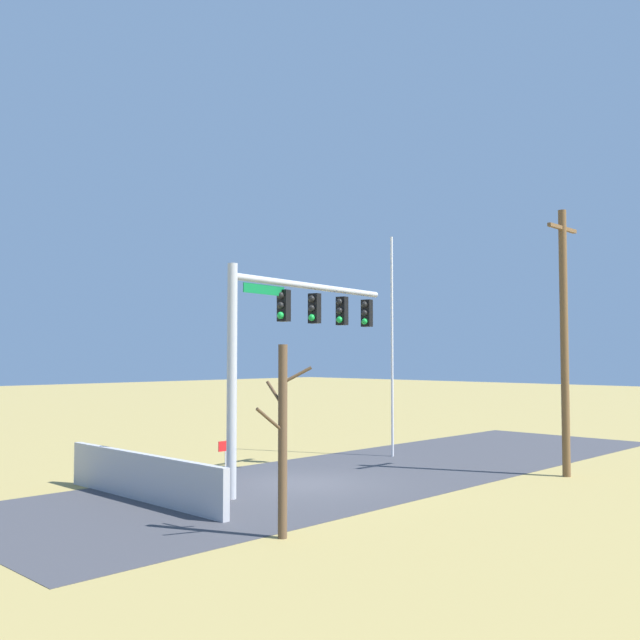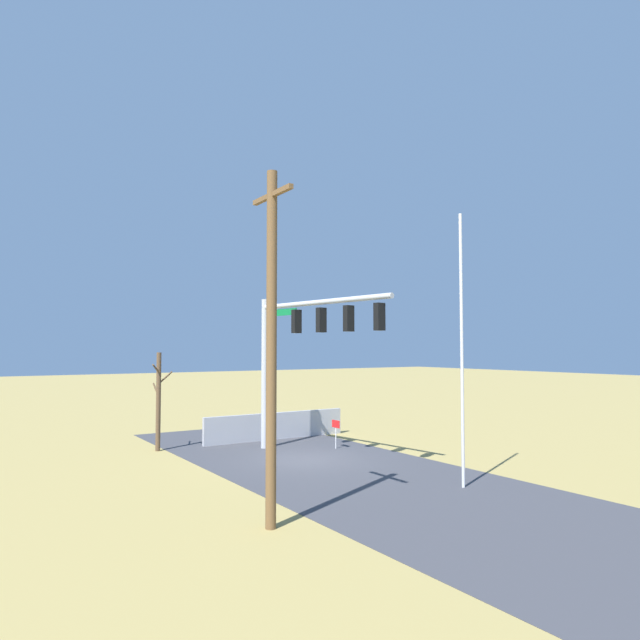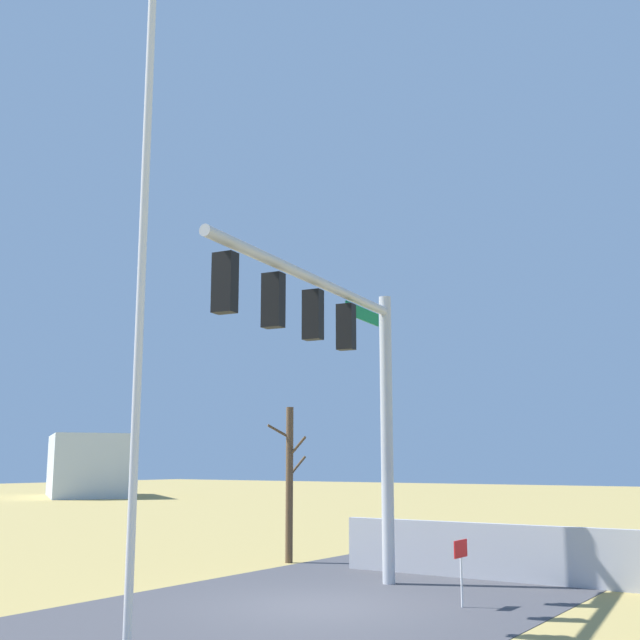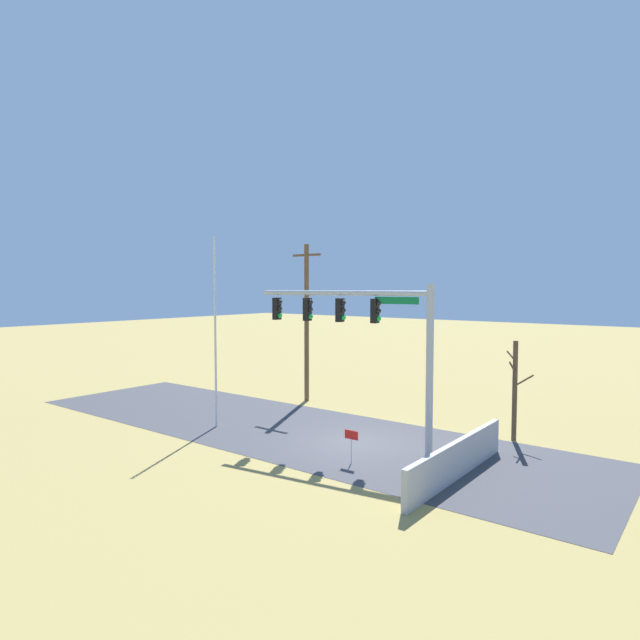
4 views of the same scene
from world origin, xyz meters
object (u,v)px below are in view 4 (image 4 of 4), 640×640
object	(u,v)px
flagpole	(215,333)
open_sign	(351,439)
utility_pole	(307,320)
signal_mast	(369,328)
bare_tree	(515,389)

from	to	relation	value
flagpole	open_sign	bearing A→B (deg)	-4.00
flagpole	utility_pole	distance (m)	6.95
signal_mast	bare_tree	size ratio (longest dim) A/B	1.82
signal_mast	utility_pole	distance (m)	9.10
utility_pole	bare_tree	distance (m)	12.05
signal_mast	utility_pole	size ratio (longest dim) A/B	0.87
bare_tree	open_sign	world-z (taller)	bare_tree
flagpole	bare_tree	world-z (taller)	flagpole
open_sign	signal_mast	bearing A→B (deg)	107.37
bare_tree	open_sign	bearing A→B (deg)	-119.06
flagpole	open_sign	distance (m)	8.53
flagpole	bare_tree	distance (m)	13.16
utility_pole	open_sign	world-z (taller)	utility_pole
signal_mast	utility_pole	xyz separation A→B (m)	(-7.41, 5.28, -0.20)
open_sign	utility_pole	bearing A→B (deg)	137.27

